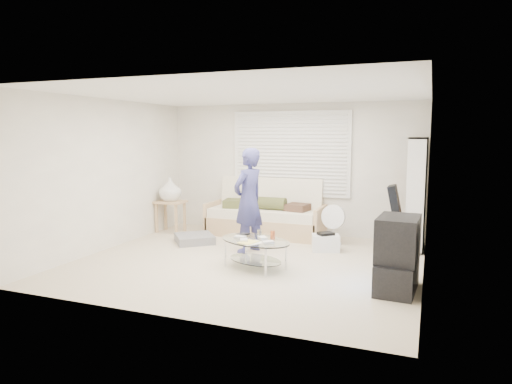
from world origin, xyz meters
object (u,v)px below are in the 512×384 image
at_px(tv_unit, 397,255).
at_px(coffee_table, 255,245).
at_px(futon_sofa, 266,217).
at_px(bookshelf, 416,194).

height_order(tv_unit, coffee_table, tv_unit).
xyz_separation_m(tv_unit, coffee_table, (-1.96, 0.25, -0.11)).
bearing_deg(tv_unit, futon_sofa, 137.11).
bearing_deg(coffee_table, tv_unit, -7.24).
distance_m(tv_unit, coffee_table, 1.98).
height_order(futon_sofa, tv_unit, futon_sofa).
bearing_deg(coffee_table, futon_sofa, 105.90).
bearing_deg(futon_sofa, bookshelf, -2.77).
xyz_separation_m(futon_sofa, bookshelf, (2.70, -0.13, 0.58)).
bearing_deg(futon_sofa, coffee_table, -74.10).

